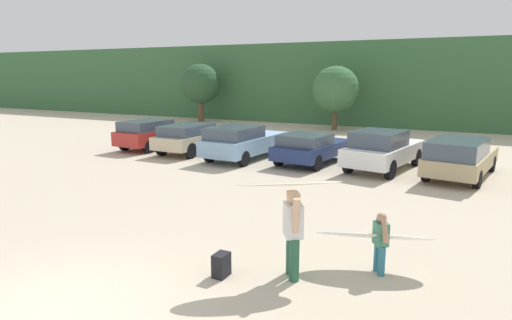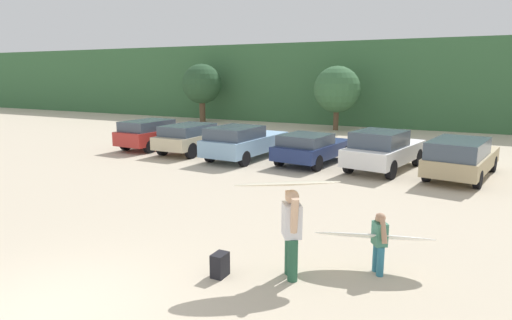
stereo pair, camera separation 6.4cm
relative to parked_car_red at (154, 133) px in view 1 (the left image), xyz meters
name	(u,v)px [view 1 (the left image)]	position (x,y,z in m)	size (l,w,h in m)	color
ground_plane	(49,316)	(8.81, -13.23, -0.79)	(120.00, 120.00, 0.00)	beige
hillside_ridge	(398,83)	(8.81, 19.91, 2.24)	(108.00, 12.00, 6.06)	#38663D
tree_center	(200,84)	(-4.95, 11.70, 2.17)	(3.10, 3.10, 4.53)	brown
tree_ridge_back	(336,90)	(6.11, 11.30, 1.93)	(3.10, 3.10, 4.28)	brown
parked_car_red	(154,133)	(0.00, 0.00, 0.00)	(1.96, 4.52, 1.47)	#B72D28
parked_car_champagne	(192,137)	(2.50, -0.20, -0.02)	(1.91, 4.44, 1.39)	beige
parked_car_sky_blue	(243,141)	(5.45, -0.57, 0.01)	(2.23, 4.71, 1.52)	#84ADD1
parked_car_navy	(310,147)	(8.49, -0.20, -0.08)	(2.38, 4.18, 1.31)	navy
parked_car_white	(383,149)	(11.43, -0.07, 0.04)	(2.61, 4.72, 1.60)	white
parked_car_tan	(460,157)	(14.19, -0.16, 0.00)	(2.54, 4.96, 1.48)	tan
person_adult	(293,229)	(11.73, -10.28, 0.16)	(0.52, 0.70, 1.68)	#26593F
person_child	(381,239)	(13.14, -9.39, -0.11)	(0.40, 0.53, 1.20)	teal
surfboard_cream	(289,184)	(11.61, -10.18, 0.98)	(1.96, 1.61, 0.18)	beige
surfboard_white	(375,236)	(13.02, -9.26, -0.11)	(2.36, 1.24, 0.33)	white
backpack_dropped	(221,265)	(10.53, -10.84, -0.56)	(0.24, 0.34, 0.45)	black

